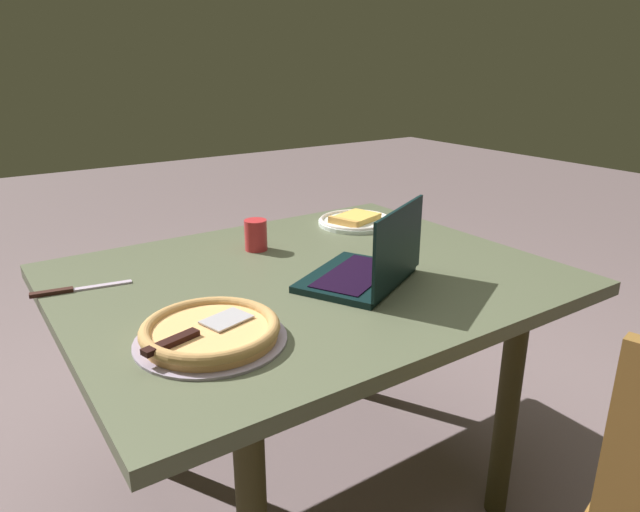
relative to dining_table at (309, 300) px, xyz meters
name	(u,v)px	position (x,y,z in m)	size (l,w,h in m)	color
ground_plane	(310,483)	(0.00, 0.00, -0.64)	(12.00, 12.00, 0.00)	slate
dining_table	(309,300)	(0.00, 0.00, 0.00)	(1.30, 1.05, 0.72)	#525940
laptop	(369,268)	(-0.09, 0.15, 0.12)	(0.38, 0.35, 0.22)	black
pizza_plate	(355,221)	(-0.40, -0.31, 0.09)	(0.27, 0.27, 0.04)	white
pizza_tray	(210,332)	(0.39, 0.22, 0.10)	(0.32, 0.32, 0.04)	#A394AC
table_knife	(71,290)	(0.57, -0.23, 0.08)	(0.24, 0.06, 0.01)	silver
drink_cup	(256,235)	(0.02, -0.26, 0.13)	(0.07, 0.07, 0.10)	red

